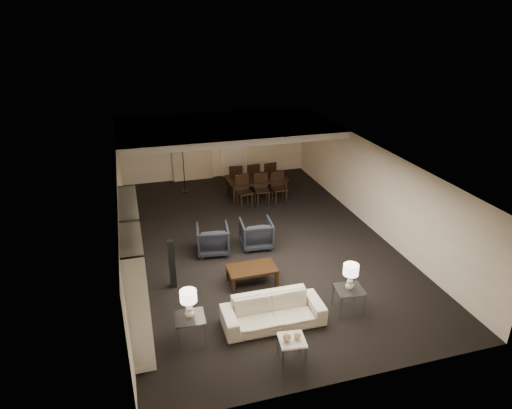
{
  "coord_description": "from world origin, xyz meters",
  "views": [
    {
      "loc": [
        -3.18,
        -10.92,
        6.04
      ],
      "look_at": [
        0.0,
        0.0,
        1.1
      ],
      "focal_mm": 32.0,
      "sensor_mm": 36.0,
      "label": 1
    }
  ],
  "objects_px": {
    "vase_blue": "(139,306)",
    "chair_fm": "(251,177)",
    "chair_fr": "(268,175)",
    "side_table_right": "(348,299)",
    "vase_amber": "(134,267)",
    "marble_table": "(292,349)",
    "side_table_left": "(191,328)",
    "sofa": "(273,311)",
    "chair_fl": "(235,178)",
    "coffee_table": "(252,275)",
    "table_lamp_right": "(350,277)",
    "pendant_light": "(235,141)",
    "television": "(135,250)",
    "chair_nm": "(262,190)",
    "chair_nr": "(279,188)",
    "dining_table": "(257,188)",
    "floor_lamp": "(184,168)",
    "floor_speaker": "(172,264)",
    "armchair_left": "(213,239)",
    "armchair_right": "(256,234)",
    "chair_nl": "(245,192)",
    "table_lamp_left": "(189,304)"
  },
  "relations": [
    {
      "from": "pendant_light",
      "to": "chair_nm",
      "type": "relative_size",
      "value": 0.5
    },
    {
      "from": "vase_amber",
      "to": "armchair_left",
      "type": "bearing_deg",
      "value": 56.32
    },
    {
      "from": "television",
      "to": "chair_nl",
      "type": "distance_m",
      "value": 5.42
    },
    {
      "from": "armchair_right",
      "to": "dining_table",
      "type": "bearing_deg",
      "value": -101.82
    },
    {
      "from": "table_lamp_right",
      "to": "vase_blue",
      "type": "xyz_separation_m",
      "value": [
        -4.32,
        -0.23,
        0.31
      ]
    },
    {
      "from": "side_table_left",
      "to": "floor_lamp",
      "type": "distance_m",
      "value": 7.99
    },
    {
      "from": "armchair_left",
      "to": "chair_nr",
      "type": "distance_m",
      "value": 3.9
    },
    {
      "from": "side_table_left",
      "to": "vase_amber",
      "type": "relative_size",
      "value": 3.17
    },
    {
      "from": "television",
      "to": "chair_fm",
      "type": "height_order",
      "value": "television"
    },
    {
      "from": "side_table_left",
      "to": "side_table_right",
      "type": "distance_m",
      "value": 3.4
    },
    {
      "from": "floor_speaker",
      "to": "armchair_right",
      "type": "bearing_deg",
      "value": 23.69
    },
    {
      "from": "chair_nl",
      "to": "side_table_left",
      "type": "bearing_deg",
      "value": -121.59
    },
    {
      "from": "chair_fl",
      "to": "chair_fr",
      "type": "relative_size",
      "value": 1.0
    },
    {
      "from": "coffee_table",
      "to": "armchair_right",
      "type": "xyz_separation_m",
      "value": [
        0.6,
        1.7,
        0.18
      ]
    },
    {
      "from": "side_table_left",
      "to": "chair_fm",
      "type": "height_order",
      "value": "chair_fm"
    },
    {
      "from": "vase_amber",
      "to": "sofa",
      "type": "bearing_deg",
      "value": -5.91
    },
    {
      "from": "vase_blue",
      "to": "chair_fm",
      "type": "bearing_deg",
      "value": 60.83
    },
    {
      "from": "table_lamp_left",
      "to": "chair_nm",
      "type": "bearing_deg",
      "value": 61.28
    },
    {
      "from": "sofa",
      "to": "marble_table",
      "type": "height_order",
      "value": "sofa"
    },
    {
      "from": "chair_fl",
      "to": "vase_amber",
      "type": "bearing_deg",
      "value": 67.12
    },
    {
      "from": "pendant_light",
      "to": "coffee_table",
      "type": "relative_size",
      "value": 0.45
    },
    {
      "from": "side_table_left",
      "to": "vase_blue",
      "type": "distance_m",
      "value": 1.29
    },
    {
      "from": "pendant_light",
      "to": "chair_fm",
      "type": "distance_m",
      "value": 1.53
    },
    {
      "from": "side_table_left",
      "to": "floor_speaker",
      "type": "height_order",
      "value": "floor_speaker"
    },
    {
      "from": "vase_blue",
      "to": "television",
      "type": "bearing_deg",
      "value": 89.23
    },
    {
      "from": "vase_amber",
      "to": "chair_fr",
      "type": "height_order",
      "value": "vase_amber"
    },
    {
      "from": "chair_nr",
      "to": "vase_amber",
      "type": "bearing_deg",
      "value": -130.83
    },
    {
      "from": "chair_nm",
      "to": "chair_fr",
      "type": "distance_m",
      "value": 1.43
    },
    {
      "from": "side_table_right",
      "to": "chair_fr",
      "type": "relative_size",
      "value": 0.55
    },
    {
      "from": "side_table_left",
      "to": "table_lamp_right",
      "type": "bearing_deg",
      "value": 0.0
    },
    {
      "from": "table_lamp_left",
      "to": "chair_fr",
      "type": "relative_size",
      "value": 0.57
    },
    {
      "from": "television",
      "to": "chair_fl",
      "type": "xyz_separation_m",
      "value": [
        3.59,
        5.32,
        -0.55
      ]
    },
    {
      "from": "dining_table",
      "to": "floor_lamp",
      "type": "relative_size",
      "value": 1.12
    },
    {
      "from": "vase_blue",
      "to": "chair_fr",
      "type": "bearing_deg",
      "value": 57.47
    },
    {
      "from": "sofa",
      "to": "armchair_right",
      "type": "height_order",
      "value": "armchair_right"
    },
    {
      "from": "vase_amber",
      "to": "marble_table",
      "type": "bearing_deg",
      "value": -27.64
    },
    {
      "from": "side_table_left",
      "to": "floor_speaker",
      "type": "distance_m",
      "value": 1.98
    },
    {
      "from": "sofa",
      "to": "marble_table",
      "type": "xyz_separation_m",
      "value": [
        0.0,
        -1.1,
        -0.07
      ]
    },
    {
      "from": "marble_table",
      "to": "dining_table",
      "type": "distance_m",
      "value": 7.93
    },
    {
      "from": "side_table_right",
      "to": "chair_fr",
      "type": "xyz_separation_m",
      "value": [
        0.5,
        7.32,
        0.26
      ]
    },
    {
      "from": "armchair_left",
      "to": "chair_fr",
      "type": "bearing_deg",
      "value": -117.13
    },
    {
      "from": "chair_fm",
      "to": "chair_fr",
      "type": "distance_m",
      "value": 0.6
    },
    {
      "from": "armchair_left",
      "to": "chair_nm",
      "type": "xyz_separation_m",
      "value": [
        2.2,
        2.72,
        0.13
      ]
    },
    {
      "from": "side_table_right",
      "to": "coffee_table",
      "type": "bearing_deg",
      "value": 136.74
    },
    {
      "from": "side_table_left",
      "to": "sofa",
      "type": "bearing_deg",
      "value": 0.0
    },
    {
      "from": "chair_nr",
      "to": "vase_blue",
      "type": "bearing_deg",
      "value": -128.47
    },
    {
      "from": "sofa",
      "to": "side_table_left",
      "type": "relative_size",
      "value": 3.64
    },
    {
      "from": "pendant_light",
      "to": "armchair_right",
      "type": "distance_m",
      "value": 4.14
    },
    {
      "from": "side_table_left",
      "to": "floor_lamp",
      "type": "bearing_deg",
      "value": 82.77
    },
    {
      "from": "dining_table",
      "to": "floor_lamp",
      "type": "bearing_deg",
      "value": 151.23
    }
  ]
}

